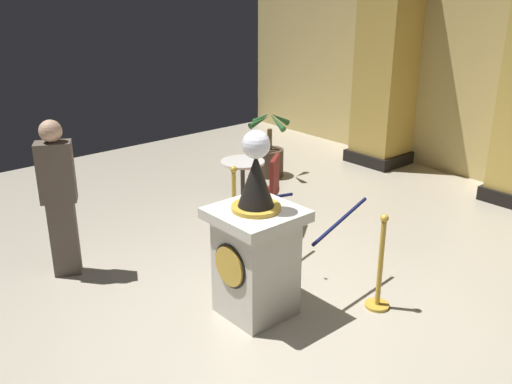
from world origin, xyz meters
TOP-DOWN VIEW (x-y plane):
  - ground_plane at (0.00, 0.00)m, footprint 12.38×12.38m
  - pedestal_clock at (-0.25, 0.02)m, footprint 0.75×0.75m
  - stanchion_near at (0.46, 0.98)m, footprint 0.24×0.24m
  - stanchion_far at (-1.39, 0.67)m, footprint 0.24×0.24m
  - velvet_rope at (-0.47, 0.83)m, footprint 1.12×1.09m
  - column_left at (-2.48, 4.81)m, footprint 0.94×0.94m
  - potted_palm_left at (-3.19, 2.83)m, footprint 0.77×0.76m
  - bystander_guest at (-2.17, -1.03)m, footprint 0.36×0.42m
  - cafe_table at (-2.25, 1.51)m, footprint 0.59×0.59m
  - cafe_chair_red at (-1.64, 1.40)m, footprint 0.56×0.56m

SIDE VIEW (x-z plane):
  - ground_plane at x=0.00m, z-range 0.00..0.00m
  - potted_palm_left at x=-3.19m, z-range -0.21..0.86m
  - stanchion_near at x=0.46m, z-range -0.15..0.83m
  - stanchion_far at x=-1.39m, z-range -0.16..0.90m
  - cafe_table at x=-2.25m, z-range 0.10..0.85m
  - cafe_chair_red at x=-1.64m, z-range 0.09..1.05m
  - pedestal_clock at x=-0.25m, z-range -0.21..1.59m
  - velvet_rope at x=-0.47m, z-range 0.68..0.90m
  - bystander_guest at x=-2.17m, z-range 0.06..1.77m
  - column_left at x=-2.48m, z-range -0.01..3.28m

